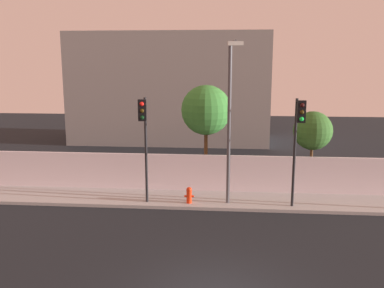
# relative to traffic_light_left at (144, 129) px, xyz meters

# --- Properties ---
(sidewalk) EXTENTS (36.00, 2.40, 0.15)m
(sidewalk) POSITION_rel_traffic_light_left_xyz_m (3.32, 1.19, -3.54)
(sidewalk) COLOR #A6A6A6
(sidewalk) RESTS_ON ground
(perimeter_wall) EXTENTS (36.00, 0.18, 1.80)m
(perimeter_wall) POSITION_rel_traffic_light_left_xyz_m (3.32, 2.48, -2.57)
(perimeter_wall) COLOR silver
(perimeter_wall) RESTS_ON sidewalk
(traffic_light_left) EXTENTS (0.35, 1.27, 4.77)m
(traffic_light_left) POSITION_rel_traffic_light_left_xyz_m (0.00, 0.00, 0.00)
(traffic_light_left) COLOR black
(traffic_light_left) RESTS_ON sidewalk
(traffic_light_center) EXTENTS (0.35, 1.23, 4.77)m
(traffic_light_center) POSITION_rel_traffic_light_left_xyz_m (6.51, 0.02, 0.00)
(traffic_light_center) COLOR black
(traffic_light_center) RESTS_ON sidewalk
(street_lamp_curbside) EXTENTS (0.63, 1.67, 7.15)m
(street_lamp_curbside) POSITION_rel_traffic_light_left_xyz_m (3.66, 0.55, 0.69)
(street_lamp_curbside) COLOR #4C4C51
(street_lamp_curbside) RESTS_ON sidewalk
(fire_hydrant) EXTENTS (0.44, 0.26, 0.75)m
(fire_hydrant) POSITION_rel_traffic_light_left_xyz_m (1.89, 0.53, -3.07)
(fire_hydrant) COLOR red
(fire_hydrant) RESTS_ON sidewalk
(roadside_tree_leftmost) EXTENTS (2.50, 2.50, 5.31)m
(roadside_tree_leftmost) POSITION_rel_traffic_light_left_xyz_m (2.49, 3.36, 0.43)
(roadside_tree_leftmost) COLOR brown
(roadside_tree_leftmost) RESTS_ON ground
(roadside_tree_midleft) EXTENTS (1.92, 1.92, 4.05)m
(roadside_tree_midleft) POSITION_rel_traffic_light_left_xyz_m (7.78, 3.36, -0.54)
(roadside_tree_midleft) COLOR brown
(roadside_tree_midleft) RESTS_ON ground
(low_building_distant) EXTENTS (15.57, 6.00, 8.65)m
(low_building_distant) POSITION_rel_traffic_light_left_xyz_m (-1.08, 16.48, 0.71)
(low_building_distant) COLOR gray
(low_building_distant) RESTS_ON ground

